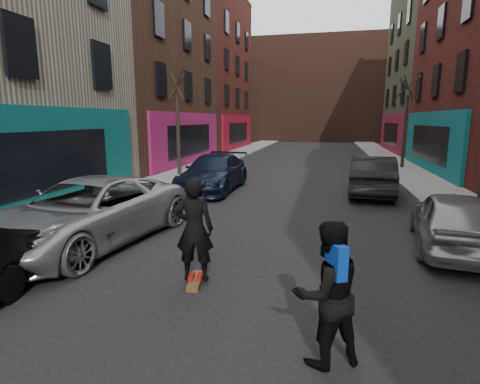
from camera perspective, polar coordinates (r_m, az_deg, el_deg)
The scene contains 13 objects.
sidewalk_left at distance 32.04m, azimuth -1.16°, elevation 5.66°, with size 2.50×84.00×0.13m, color gray.
sidewalk_right at distance 31.42m, azimuth 21.61°, elevation 4.78°, with size 2.50×84.00×0.13m, color gray.
buildings_left at distance 23.25m, azimuth -30.40°, elevation 22.48°, with size 12.00×56.00×16.50m, color #591919.
building_far at distance 57.08m, azimuth 11.83°, elevation 14.78°, with size 40.00×10.00×14.00m, color #47281E.
tree_left_far at distance 20.46m, azimuth -9.50°, elevation 11.75°, with size 2.00×2.00×6.50m, color black, non-canonical shape.
tree_right_far at distance 25.35m, azimuth 24.03°, elevation 11.14°, with size 2.00×2.00×6.80m, color black, non-canonical shape.
parked_left_far at distance 10.03m, azimuth -22.14°, elevation -2.83°, with size 2.70×5.87×1.63m, color #989AA0.
parked_left_end at distance 16.37m, azimuth -4.07°, elevation 2.93°, with size 2.17×5.34×1.55m, color black.
parked_right_far at distance 10.29m, azimuth 29.77°, elevation -3.72°, with size 1.70×4.22×1.44m, color #92969A.
parked_right_end at distance 16.39m, azimuth 19.50°, elevation 2.42°, with size 1.69×4.85×1.60m, color black.
skateboard at distance 7.38m, azimuth -6.77°, elevation -13.28°, with size 0.22×0.80×0.10m, color brown.
skateboarder at distance 7.02m, azimuth -6.96°, elevation -5.63°, with size 0.71×0.47×1.95m, color black.
pedestrian at distance 4.95m, azimuth 13.10°, elevation -14.80°, with size 1.15×1.07×1.88m.
Camera 1 is at (1.58, -0.92, 3.08)m, focal length 28.00 mm.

